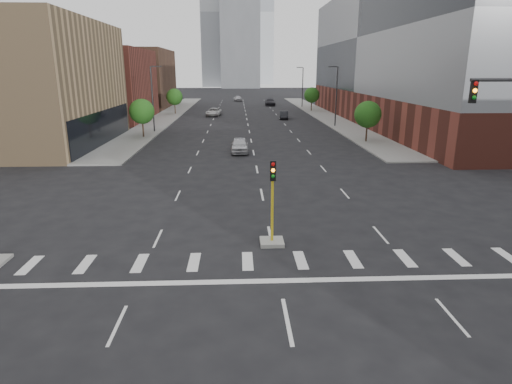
{
  "coord_description": "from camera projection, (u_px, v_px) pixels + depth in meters",
  "views": [
    {
      "loc": [
        -1.7,
        -11.33,
        8.66
      ],
      "look_at": [
        -0.77,
        10.0,
        2.5
      ],
      "focal_mm": 30.0,
      "sensor_mm": 36.0,
      "label": 1
    }
  ],
  "objects": [
    {
      "name": "sidewalk_right_far",
      "position": [
        321.0,
        114.0,
        84.99
      ],
      "size": [
        5.0,
        92.0,
        0.15
      ],
      "primitive_type": "cube",
      "color": "gray",
      "rests_on": "ground"
    },
    {
      "name": "ground",
      "position": [
        294.0,
        357.0,
        13.35
      ],
      "size": [
        400.0,
        400.0,
        0.0
      ],
      "primitive_type": "plane",
      "color": "black",
      "rests_on": "ground"
    },
    {
      "name": "car_near_left",
      "position": [
        240.0,
        145.0,
        45.88
      ],
      "size": [
        1.89,
        4.67,
        1.59
      ],
      "primitive_type": "imported",
      "rotation": [
        0.0,
        0.0,
        -0.0
      ],
      "color": "#B8B9BE",
      "rests_on": "ground"
    },
    {
      "name": "car_mid_right",
      "position": [
        284.0,
        115.0,
        76.71
      ],
      "size": [
        1.92,
        4.34,
        1.38
      ],
      "primitive_type": "imported",
      "rotation": [
        0.0,
        0.0,
        -0.11
      ],
      "color": "black",
      "rests_on": "ground"
    },
    {
      "name": "tower_left",
      "position": [
        224.0,
        14.0,
        214.52
      ],
      "size": [
        22.0,
        22.0,
        70.0
      ],
      "primitive_type": "cube",
      "color": "#B2B7BC",
      "rests_on": "ground"
    },
    {
      "name": "tree_left_near",
      "position": [
        142.0,
        111.0,
        55.03
      ],
      "size": [
        3.2,
        3.2,
        4.85
      ],
      "color": "#382619",
      "rests_on": "ground"
    },
    {
      "name": "car_distant",
      "position": [
        238.0,
        98.0,
        118.95
      ],
      "size": [
        2.48,
        4.74,
        1.54
      ],
      "primitive_type": "imported",
      "rotation": [
        0.0,
        0.0,
        0.15
      ],
      "color": "silver",
      "rests_on": "ground"
    },
    {
      "name": "tree_right_near",
      "position": [
        368.0,
        114.0,
        51.39
      ],
      "size": [
        3.2,
        3.2,
        4.85
      ],
      "color": "#382619",
      "rests_on": "ground"
    },
    {
      "name": "tree_left_far",
      "position": [
        174.0,
        97.0,
        83.83
      ],
      "size": [
        3.2,
        3.2,
        4.85
      ],
      "color": "#382619",
      "rests_on": "ground"
    },
    {
      "name": "car_deep_right",
      "position": [
        270.0,
        102.0,
        104.89
      ],
      "size": [
        2.66,
        6.03,
        1.72
      ],
      "primitive_type": "imported",
      "rotation": [
        0.0,
        0.0,
        -0.04
      ],
      "color": "black",
      "rests_on": "ground"
    },
    {
      "name": "streetlight_right_a",
      "position": [
        336.0,
        94.0,
        65.32
      ],
      "size": [
        1.6,
        0.22,
        9.07
      ],
      "color": "#2D2D30",
      "rests_on": "ground"
    },
    {
      "name": "tower_mid",
      "position": [
        240.0,
        39.0,
        199.25
      ],
      "size": [
        18.0,
        18.0,
        44.0
      ],
      "primitive_type": "cube",
      "color": "slate",
      "rests_on": "ground"
    },
    {
      "name": "median_traffic_signal",
      "position": [
        272.0,
        226.0,
        21.69
      ],
      "size": [
        1.2,
        1.2,
        4.4
      ],
      "color": "#999993",
      "rests_on": "ground"
    },
    {
      "name": "tree_right_far",
      "position": [
        312.0,
        95.0,
        89.79
      ],
      "size": [
        3.2,
        3.2,
        4.85
      ],
      "color": "#382619",
      "rests_on": "ground"
    },
    {
      "name": "building_left_far_b",
      "position": [
        125.0,
        79.0,
        98.72
      ],
      "size": [
        20.0,
        24.0,
        13.0
      ],
      "primitive_type": "cube",
      "color": "brown",
      "rests_on": "ground"
    },
    {
      "name": "streetlight_left",
      "position": [
        153.0,
        96.0,
        59.4
      ],
      "size": [
        1.6,
        0.22,
        9.07
      ],
      "color": "#2D2D30",
      "rests_on": "ground"
    },
    {
      "name": "streetlight_right_b",
      "position": [
        302.0,
        85.0,
        98.91
      ],
      "size": [
        1.6,
        0.22,
        9.07
      ],
      "color": "#2D2D30",
      "rests_on": "ground"
    },
    {
      "name": "tower_right",
      "position": [
        256.0,
        14.0,
        252.28
      ],
      "size": [
        20.0,
        20.0,
        80.0
      ],
      "primitive_type": "cube",
      "color": "#B2B7BC",
      "rests_on": "ground"
    },
    {
      "name": "car_far_left",
      "position": [
        214.0,
        112.0,
        81.7
      ],
      "size": [
        3.08,
        5.63,
        1.49
      ],
      "primitive_type": "imported",
      "rotation": [
        0.0,
        0.0,
        -0.12
      ],
      "color": "silver",
      "rests_on": "ground"
    },
    {
      "name": "building_left_mid",
      "position": [
        11.0,
        84.0,
        48.67
      ],
      "size": [
        20.0,
        24.0,
        14.0
      ],
      "primitive_type": "cube",
      "color": "#A3835C",
      "rests_on": "ground"
    },
    {
      "name": "building_right_main",
      "position": [
        429.0,
        54.0,
        69.12
      ],
      "size": [
        24.0,
        70.0,
        22.0
      ],
      "color": "brown",
      "rests_on": "ground"
    },
    {
      "name": "building_left_far_a",
      "position": [
        88.0,
        85.0,
        73.9
      ],
      "size": [
        20.0,
        22.0,
        12.0
      ],
      "primitive_type": "cube",
      "color": "brown",
      "rests_on": "ground"
    },
    {
      "name": "sidewalk_left_far",
      "position": [
        170.0,
        115.0,
        83.74
      ],
      "size": [
        5.0,
        92.0,
        0.15
      ],
      "primitive_type": "cube",
      "color": "gray",
      "rests_on": "ground"
    }
  ]
}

